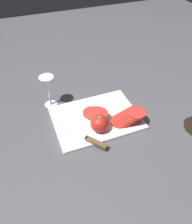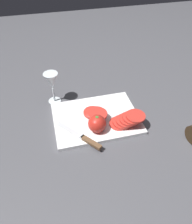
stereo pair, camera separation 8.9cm
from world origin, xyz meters
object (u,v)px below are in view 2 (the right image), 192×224
at_px(wine_glass, 52,82).
at_px(whole_tomato, 97,124).
at_px(tomato_slice_stack_near, 95,113).
at_px(tomato_slice_stack_far, 127,120).
at_px(knife, 86,139).

relative_size(wine_glass, whole_tomato, 2.09).
height_order(tomato_slice_stack_near, tomato_slice_stack_far, tomato_slice_stack_far).
relative_size(knife, tomato_slice_stack_near, 1.46).
height_order(wine_glass, tomato_slice_stack_near, wine_glass).
xyz_separation_m(knife, tomato_slice_stack_near, (-0.07, -0.13, 0.02)).
distance_m(tomato_slice_stack_near, tomato_slice_stack_far, 0.15).
xyz_separation_m(wine_glass, knife, (-0.10, 0.31, -0.09)).
distance_m(wine_glass, tomato_slice_stack_near, 0.26).
relative_size(wine_glass, tomato_slice_stack_far, 1.08).
distance_m(knife, tomato_slice_stack_near, 0.14).
relative_size(whole_tomato, knife, 0.39).
distance_m(wine_glass, tomato_slice_stack_far, 0.39).
distance_m(wine_glass, whole_tomato, 0.31).
bearing_deg(wine_glass, tomato_slice_stack_near, 132.56).
xyz_separation_m(wine_glass, tomato_slice_stack_far, (-0.29, 0.26, -0.07)).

